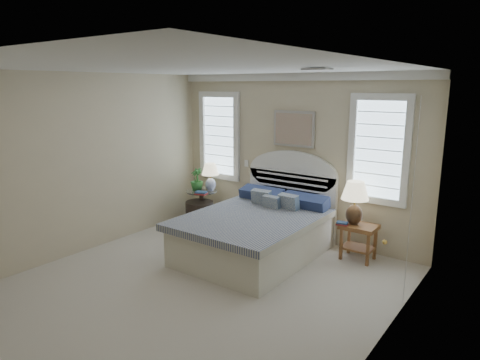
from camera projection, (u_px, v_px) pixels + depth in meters
name	position (u px, v px, depth m)	size (l,w,h in m)	color
floor	(193.00, 289.00, 5.36)	(4.50, 5.00, 0.01)	beige
ceiling	(188.00, 68.00, 4.78)	(4.50, 5.00, 0.01)	silver
wall_back	(294.00, 157.00, 7.04)	(4.50, 0.02, 2.70)	beige
wall_left	(79.00, 165.00, 6.37)	(0.02, 5.00, 2.70)	beige
wall_right	(379.00, 219.00, 3.78)	(0.02, 5.00, 2.70)	beige
crown_molding	(295.00, 77.00, 6.73)	(4.50, 0.08, 0.12)	silver
hvac_vent	(317.00, 69.00, 4.73)	(0.30, 0.20, 0.02)	#B2B2B2
switch_plate	(246.00, 163.00, 7.62)	(0.08, 0.01, 0.12)	silver
window_left	(220.00, 136.00, 7.87)	(0.90, 0.06, 1.60)	#C9E9FF
window_right	(379.00, 150.00, 6.17)	(0.90, 0.06, 1.60)	#C9E9FF
painting	(294.00, 129.00, 6.91)	(0.74, 0.04, 0.58)	silver
closet_door	(412.00, 205.00, 4.76)	(0.02, 1.80, 2.40)	white
bed	(258.00, 230.00, 6.43)	(1.72, 2.28, 1.47)	beige
side_table_left	(202.00, 204.00, 7.85)	(0.56, 0.56, 0.63)	black
nightstand_right	(359.00, 234.00, 6.22)	(0.50, 0.40, 0.53)	brown
floor_pot	(200.00, 214.00, 7.76)	(0.50, 0.50, 0.46)	black
lamp_left	(210.00, 174.00, 7.75)	(0.40, 0.40, 0.51)	silver
lamp_right	(355.00, 198.00, 6.15)	(0.50, 0.50, 0.64)	black
potted_plant	(197.00, 180.00, 7.78)	(0.23, 0.23, 0.41)	#387D32
books_left	(201.00, 193.00, 7.52)	(0.23, 0.20, 0.06)	maroon
books_right	(342.00, 223.00, 6.19)	(0.19, 0.16, 0.04)	maroon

